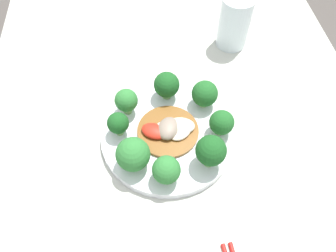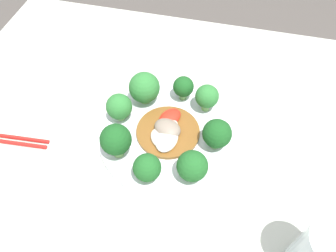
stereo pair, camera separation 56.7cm
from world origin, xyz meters
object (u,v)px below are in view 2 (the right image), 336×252
object	(u,v)px
broccoli_south	(183,87)
broccoli_northeast	(116,140)
broccoli_north	(147,168)
broccoli_southwest	(207,97)
broccoli_west	(217,134)
broccoli_northwest	(192,166)
broccoli_southeast	(144,88)
stirfry_center	(168,131)
broccoli_east	(119,107)
plate	(168,135)

from	to	relation	value
broccoli_south	broccoli_northeast	size ratio (longest dim) A/B	0.74
broccoli_north	broccoli_southwest	xyz separation A→B (m)	(-0.07, -0.17, 0.00)
broccoli_northeast	broccoli_west	bearing A→B (deg)	-160.45
broccoli_northwest	broccoli_south	xyz separation A→B (m)	(0.05, -0.17, -0.00)
broccoli_southeast	broccoli_south	world-z (taller)	broccoli_southeast
broccoli_southeast	stirfry_center	distance (m)	0.10
broccoli_southwest	broccoli_east	world-z (taller)	broccoli_southwest
plate	broccoli_east	distance (m)	0.10
broccoli_northwest	broccoli_southeast	xyz separation A→B (m)	(0.12, -0.14, 0.00)
broccoli_west	broccoli_southeast	size ratio (longest dim) A/B	0.92
broccoli_west	broccoli_east	distance (m)	0.18
broccoli_southwest	broccoli_northwest	distance (m)	0.15
plate	broccoli_northeast	world-z (taller)	broccoli_northeast
broccoli_north	broccoli_south	distance (m)	0.19
broccoli_northwest	broccoli_southeast	size ratio (longest dim) A/B	0.89
broccoli_northwest	stirfry_center	world-z (taller)	broccoli_northwest
broccoli_south	broccoli_northeast	xyz separation A→B (m)	(0.08, 0.15, 0.01)
broccoli_west	broccoli_south	bearing A→B (deg)	-50.97
broccoli_west	plate	bearing A→B (deg)	-4.63
broccoli_northwest	broccoli_north	bearing A→B (deg)	15.27
broccoli_northwest	broccoli_east	bearing A→B (deg)	-30.71
plate	broccoli_south	world-z (taller)	broccoli_south
broccoli_east	plate	bearing A→B (deg)	171.97
broccoli_southwest	broccoli_southeast	world-z (taller)	broccoli_southeast
broccoli_northwest	broccoli_south	bearing A→B (deg)	-73.43
broccoli_southwest	broccoli_northeast	bearing A→B (deg)	46.50
broccoli_southwest	broccoli_east	xyz separation A→B (m)	(0.15, 0.06, -0.00)
broccoli_north	broccoli_east	bearing A→B (deg)	-52.65
broccoli_south	stirfry_center	size ratio (longest dim) A/B	0.45
broccoli_southwest	stirfry_center	bearing A→B (deg)	52.76
broccoli_west	broccoli_northwest	distance (m)	0.08
broccoli_southwest	broccoli_northwest	bearing A→B (deg)	90.63
broccoli_north	broccoli_southeast	world-z (taller)	broccoli_southeast
broccoli_southwest	broccoli_south	distance (m)	0.05
broccoli_southeast	stirfry_center	size ratio (longest dim) A/B	0.57
broccoli_southeast	broccoli_east	bearing A→B (deg)	58.09
broccoli_north	broccoli_east	world-z (taller)	broccoli_east
stirfry_center	broccoli_south	bearing A→B (deg)	-95.46
plate	broccoli_west	size ratio (longest dim) A/B	4.21
broccoli_east	broccoli_west	bearing A→B (deg)	173.59
broccoli_west	broccoli_east	size ratio (longest dim) A/B	1.08
broccoli_west	stirfry_center	bearing A→B (deg)	-3.21
broccoli_northeast	stirfry_center	size ratio (longest dim) A/B	0.60
plate	broccoli_southwest	size ratio (longest dim) A/B	4.45
broccoli_north	broccoli_east	xyz separation A→B (m)	(0.08, -0.11, 0.00)
plate	broccoli_northwest	size ratio (longest dim) A/B	4.35
broccoli_southwest	broccoli_south	xyz separation A→B (m)	(0.05, -0.02, -0.00)
broccoli_north	broccoli_northwest	world-z (taller)	broccoli_northwest
broccoli_northwest	broccoli_northeast	size ratio (longest dim) A/B	0.84
plate	broccoli_north	bearing A→B (deg)	83.58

